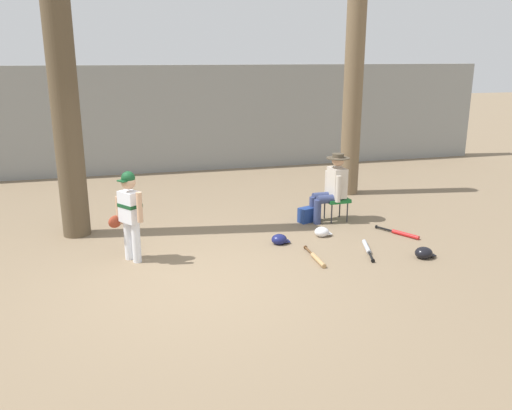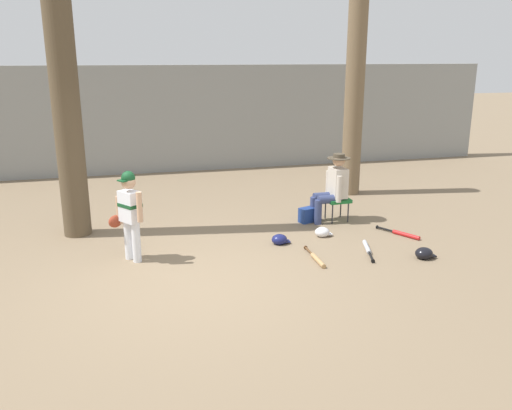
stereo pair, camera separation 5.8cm
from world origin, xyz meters
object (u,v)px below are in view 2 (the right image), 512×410
(tree_behind_spectator, at_px, (354,106))
(seated_spectator, at_px, (333,186))
(bat_aluminum_silver, at_px, (367,249))
(tree_near_player, at_px, (62,62))
(young_ballplayer, at_px, (129,210))
(bat_wood_tan, at_px, (317,259))
(bat_red_barrel, at_px, (403,234))
(folding_stool, at_px, (337,201))
(handbag_beside_stool, at_px, (309,215))
(batting_helmet_white, at_px, (322,232))
(batting_helmet_navy, at_px, (280,240))
(batting_helmet_black, at_px, (424,253))

(tree_behind_spectator, distance_m, seated_spectator, 2.38)
(seated_spectator, height_order, bat_aluminum_silver, seated_spectator)
(tree_near_player, distance_m, young_ballplayer, 2.57)
(seated_spectator, relative_size, bat_wood_tan, 1.54)
(tree_behind_spectator, xyz_separation_m, young_ballplayer, (-4.61, -2.74, -1.10))
(bat_red_barrel, bearing_deg, folding_stool, 123.76)
(handbag_beside_stool, height_order, bat_wood_tan, handbag_beside_stool)
(batting_helmet_white, distance_m, batting_helmet_navy, 0.80)
(tree_near_player, relative_size, batting_helmet_white, 21.69)
(seated_spectator, relative_size, batting_helmet_white, 4.24)
(handbag_beside_stool, height_order, batting_helmet_navy, handbag_beside_stool)
(batting_helmet_black, bearing_deg, bat_aluminum_silver, 142.77)
(batting_helmet_navy, bearing_deg, bat_red_barrel, -4.09)
(batting_helmet_white, height_order, batting_helmet_black, batting_helmet_black)
(bat_wood_tan, height_order, batting_helmet_white, batting_helmet_white)
(bat_red_barrel, height_order, batting_helmet_white, batting_helmet_white)
(batting_helmet_black, bearing_deg, seated_spectator, 106.45)
(tree_behind_spectator, relative_size, bat_red_barrel, 5.90)
(seated_spectator, bearing_deg, handbag_beside_stool, 173.65)
(bat_wood_tan, distance_m, batting_helmet_white, 1.10)
(folding_stool, relative_size, bat_aluminum_silver, 0.52)
(bat_wood_tan, bearing_deg, young_ballplayer, 164.38)
(tree_behind_spectator, bearing_deg, tree_near_player, -166.19)
(seated_spectator, height_order, batting_helmet_navy, seated_spectator)
(tree_behind_spectator, xyz_separation_m, batting_helmet_white, (-1.60, -2.46, -1.77))
(handbag_beside_stool, bearing_deg, batting_helmet_navy, -130.97)
(bat_wood_tan, bearing_deg, tree_behind_spectator, 59.00)
(tree_near_player, bearing_deg, tree_behind_spectator, 13.81)
(tree_near_player, relative_size, batting_helmet_navy, 21.27)
(bat_red_barrel, bearing_deg, batting_helmet_white, 166.13)
(folding_stool, xyz_separation_m, bat_red_barrel, (0.71, -1.06, -0.33))
(young_ballplayer, height_order, seated_spectator, young_ballplayer)
(bat_aluminum_silver, bearing_deg, seated_spectator, 88.12)
(seated_spectator, relative_size, handbag_beside_stool, 3.53)
(tree_behind_spectator, distance_m, batting_helmet_navy, 3.96)
(tree_behind_spectator, bearing_deg, folding_stool, -121.06)
(tree_behind_spectator, height_order, bat_aluminum_silver, tree_behind_spectator)
(tree_behind_spectator, xyz_separation_m, handbag_beside_stool, (-1.54, -1.67, -1.71))
(handbag_beside_stool, distance_m, batting_helmet_navy, 1.27)
(tree_behind_spectator, relative_size, batting_helmet_black, 14.37)
(tree_near_player, distance_m, bat_red_barrel, 5.96)
(folding_stool, bearing_deg, bat_aluminum_silver, -95.53)
(bat_red_barrel, height_order, batting_helmet_black, batting_helmet_black)
(tree_near_player, xyz_separation_m, seated_spectator, (4.30, -0.38, -2.09))
(bat_red_barrel, xyz_separation_m, batting_helmet_navy, (-2.05, 0.15, 0.04))
(handbag_beside_stool, bearing_deg, folding_stool, -4.75)
(tree_behind_spectator, bearing_deg, batting_helmet_white, -122.94)
(handbag_beside_stool, relative_size, batting_helmet_navy, 1.18)
(batting_helmet_white, bearing_deg, tree_behind_spectator, 57.06)
(batting_helmet_black, bearing_deg, handbag_beside_stool, 115.96)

